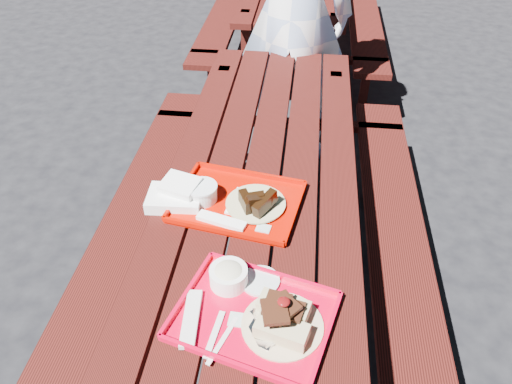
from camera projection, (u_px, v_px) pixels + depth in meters
ground at (260, 304)px, 2.40m from camera, size 60.00×60.00×0.00m
picnic_table_near at (260, 218)px, 2.04m from camera, size 1.41×2.40×0.75m
near_tray at (256, 306)px, 1.42m from camera, size 0.51×0.44×0.14m
far_tray at (235, 201)px, 1.80m from camera, size 0.49×0.41×0.07m
white_cloth at (176, 195)px, 1.81m from camera, size 0.20×0.17×0.08m
person at (294, 12)px, 2.82m from camera, size 0.72×0.50×1.86m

